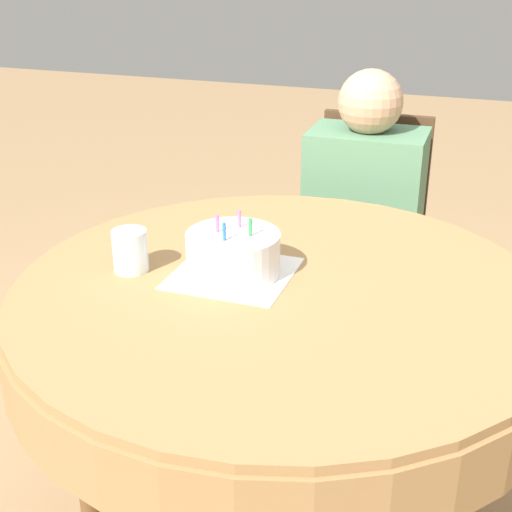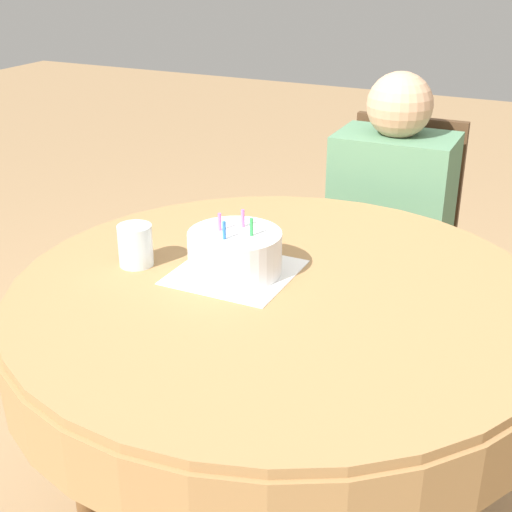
% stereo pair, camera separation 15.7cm
% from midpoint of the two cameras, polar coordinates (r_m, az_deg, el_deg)
% --- Properties ---
extents(dining_table, '(1.21, 1.21, 0.76)m').
position_cam_midpoint_polar(dining_table, '(1.61, 4.61, -5.25)').
color(dining_table, '#9E7547').
rests_on(dining_table, ground_plane).
extents(chair, '(0.42, 0.42, 0.91)m').
position_cam_midpoint_polar(chair, '(2.50, 12.69, 0.45)').
color(chair, '#4C331E').
rests_on(chair, ground_plane).
extents(person, '(0.37, 0.35, 1.09)m').
position_cam_midpoint_polar(person, '(2.35, 12.54, 3.53)').
color(person, tan).
rests_on(person, ground_plane).
extents(napkin, '(0.26, 0.26, 0.00)m').
position_cam_midpoint_polar(napkin, '(1.62, 1.08, -1.36)').
color(napkin, white).
rests_on(napkin, dining_table).
extents(birthday_cake, '(0.21, 0.21, 0.14)m').
position_cam_midpoint_polar(birthday_cake, '(1.60, 1.09, 0.23)').
color(birthday_cake, white).
rests_on(birthday_cake, dining_table).
extents(drinking_glass, '(0.08, 0.08, 0.10)m').
position_cam_midpoint_polar(drinking_glass, '(1.66, -6.97, 0.80)').
color(drinking_glass, silver).
rests_on(drinking_glass, dining_table).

